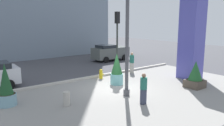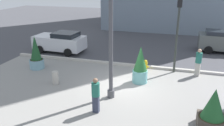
# 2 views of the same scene
# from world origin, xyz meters

# --- Properties ---
(ground_plane) EXTENTS (60.00, 60.00, 0.00)m
(ground_plane) POSITION_xyz_m (0.00, 4.00, 0.00)
(ground_plane) COLOR #47474C
(plaza_pavement) EXTENTS (18.00, 10.00, 0.02)m
(plaza_pavement) POSITION_xyz_m (0.00, -2.00, 0.00)
(plaza_pavement) COLOR gray
(plaza_pavement) RESTS_ON ground_plane
(curb_strip) EXTENTS (18.00, 0.24, 0.16)m
(curb_strip) POSITION_xyz_m (0.00, 3.12, 0.08)
(curb_strip) COLOR #B7B2A8
(curb_strip) RESTS_ON ground_plane
(lamp_post) EXTENTS (0.44, 0.44, 6.99)m
(lamp_post) POSITION_xyz_m (-0.28, -1.61, 3.41)
(lamp_post) COLOR #4C4C51
(lamp_post) RESTS_ON ground_plane
(art_pillar_blue) EXTENTS (1.40, 1.40, 6.44)m
(art_pillar_blue) POSITION_xyz_m (6.27, -1.40, 3.22)
(art_pillar_blue) COLOR #4C4CAD
(art_pillar_blue) RESTS_ON ground_plane
(potted_plant_near_right) EXTENTS (0.86, 0.86, 2.14)m
(potted_plant_near_right) POSITION_xyz_m (0.80, 0.61, 1.01)
(potted_plant_near_right) COLOR #6BB2B2
(potted_plant_near_right) RESTS_ON ground_plane
(potted_plant_near_left) EXTENTS (1.07, 1.07, 1.76)m
(potted_plant_near_left) POSITION_xyz_m (4.33, -3.11, 0.81)
(potted_plant_near_left) COLOR #4C4238
(potted_plant_near_left) RESTS_ON ground_plane
(potted_plant_curbside) EXTENTS (0.95, 0.95, 2.22)m
(potted_plant_curbside) POSITION_xyz_m (-6.16, 0.97, 0.95)
(potted_plant_curbside) COLOR #7AA8B7
(potted_plant_curbside) RESTS_ON ground_plane
(fire_hydrant) EXTENTS (0.36, 0.26, 0.75)m
(fire_hydrant) POSITION_xyz_m (0.82, 2.51, 0.37)
(fire_hydrant) COLOR gold
(fire_hydrant) RESTS_ON ground_plane
(concrete_bollard) EXTENTS (0.36, 0.36, 0.75)m
(concrete_bollard) POSITION_xyz_m (-3.76, -0.93, 0.38)
(concrete_bollard) COLOR #B2ADA3
(concrete_bollard) RESTS_ON ground_plane
(traffic_light_corner) EXTENTS (0.28, 0.42, 4.98)m
(traffic_light_corner) POSITION_xyz_m (2.61, 2.81, 3.34)
(traffic_light_corner) COLOR #333833
(traffic_light_corner) RESTS_ON ground_plane
(car_curb_east) EXTENTS (4.03, 1.96, 1.74)m
(car_curb_east) POSITION_xyz_m (6.22, 8.45, 0.90)
(car_curb_east) COLOR #565B56
(car_curb_east) RESTS_ON ground_plane
(pedestrian_on_sidewalk) EXTENTS (0.37, 0.37, 1.66)m
(pedestrian_on_sidewalk) POSITION_xyz_m (-0.51, -3.19, 0.92)
(pedestrian_on_sidewalk) COLOR #33384C
(pedestrian_on_sidewalk) RESTS_ON ground_plane
(pedestrian_by_curb) EXTENTS (0.44, 0.44, 1.72)m
(pedestrian_by_curb) POSITION_xyz_m (4.00, 2.57, 0.96)
(pedestrian_by_curb) COLOR #B2AD9E
(pedestrian_by_curb) RESTS_ON ground_plane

